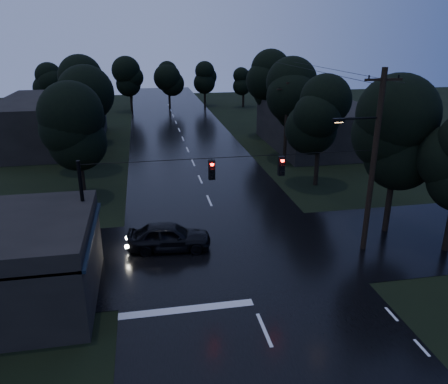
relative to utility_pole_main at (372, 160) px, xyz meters
name	(u,v)px	position (x,y,z in m)	size (l,w,h in m)	color
main_road	(193,163)	(-7.41, 19.00, -5.26)	(12.00, 120.00, 0.02)	black
cross_street	(231,252)	(-7.41, 1.00, -5.26)	(60.00, 9.00, 0.02)	black
building_far_right	(319,126)	(6.59, 23.00, -3.06)	(10.00, 14.00, 4.40)	black
building_far_left	(53,122)	(-21.41, 29.00, -2.76)	(10.00, 16.00, 5.00)	black
utility_pole_main	(372,160)	(0.00, 0.00, 0.00)	(3.50, 0.30, 10.00)	black
utility_pole_far	(286,123)	(0.89, 17.00, -1.38)	(2.00, 0.30, 7.50)	black
anchor_pole_left	(85,220)	(-14.91, 0.00, -2.26)	(0.18, 0.18, 6.00)	black
span_signals	(246,167)	(-6.85, -0.01, -0.01)	(15.00, 0.37, 1.12)	black
tree_corner_near	(398,136)	(2.59, 2.00, 0.74)	(4.48, 4.48, 9.44)	black
tree_left_a	(77,129)	(-16.41, 11.00, -0.02)	(3.92, 3.92, 8.26)	black
tree_left_b	(81,106)	(-17.01, 19.00, 0.36)	(4.20, 4.20, 8.85)	black
tree_left_c	(86,88)	(-17.61, 29.00, 0.74)	(4.48, 4.48, 9.44)	black
tree_right_a	(321,115)	(1.59, 11.00, 0.36)	(4.20, 4.20, 8.85)	black
tree_right_b	(294,96)	(2.19, 19.00, 0.74)	(4.48, 4.48, 9.44)	black
tree_right_c	(270,81)	(2.79, 29.00, 1.11)	(4.76, 4.76, 10.03)	black
car	(169,236)	(-10.78, 1.96, -4.46)	(1.88, 4.68, 1.59)	black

